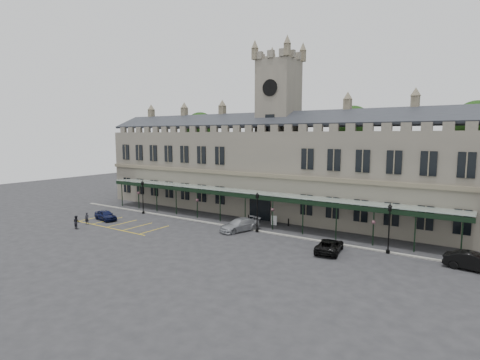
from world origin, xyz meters
The scene contains 22 objects.
ground centered at (0.00, 0.00, 0.00)m, with size 140.00×140.00×0.00m, color #262528.
station_building centered at (0.00, 15.91, 6.47)m, with size 60.00×10.36×17.30m.
clock_tower centered at (0.00, 16.00, 13.11)m, with size 5.60×5.60×24.80m.
canopy centered at (0.00, 7.46, 2.40)m, with size 50.00×4.10×4.30m.
kerb centered at (0.00, 5.50, 0.06)m, with size 60.00×0.40×0.12m, color gray.
parking_markings centered at (-14.00, -1.50, 0.00)m, with size 16.00×6.00×0.01m, color gold, non-canonical shape.
tree_behind_left centered at (-22.00, 25.00, 12.81)m, with size 6.00×6.00×16.00m.
tree_behind_mid centered at (8.00, 25.00, 12.81)m, with size 6.00×6.00×16.00m.
tree_behind_right centered at (24.00, 25.00, 12.81)m, with size 6.00×6.00×16.00m.
lamp_post_left centered at (-16.45, 4.89, 2.95)m, with size 0.47×0.47×4.97m.
lamp_post_mid centered at (3.03, 5.12, 2.87)m, with size 0.46×0.46×4.83m.
lamp_post_right centered at (17.93, 5.31, 2.95)m, with size 0.47×0.47×4.97m.
traffic_cone centered at (12.47, 2.65, 0.32)m, with size 0.42×0.42×0.66m.
sign_board centered at (3.04, 9.35, 0.60)m, with size 0.71×0.24×1.23m.
bollard_left centered at (-0.78, 9.26, 0.46)m, with size 0.16×0.16×0.92m, color black.
bollard_right centered at (4.84, 9.89, 0.48)m, with size 0.17×0.17×0.96m, color black.
car_left_a centered at (-17.46, -0.91, 0.70)m, with size 1.64×4.08×1.39m, color black.
car_taxi centered at (1.00, 4.40, 0.76)m, with size 2.13×5.23×1.52m, color #A0A2A7.
car_van centered at (13.00, 2.46, 0.66)m, with size 2.19×4.75×1.32m, color black.
car_right_b centered at (25.13, 4.46, 0.77)m, with size 1.62×4.65×1.53m, color black.
person_a centered at (-17.34, -3.84, 0.79)m, with size 0.57×0.38×1.58m, color black.
person_b centered at (-16.36, -5.96, 0.85)m, with size 0.82×0.64×1.70m, color black.
Camera 1 is at (25.53, -32.44, 11.57)m, focal length 28.00 mm.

